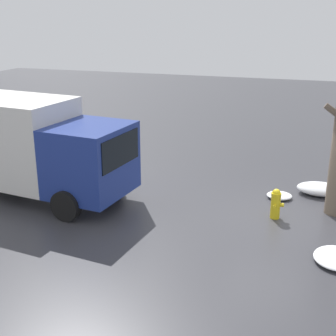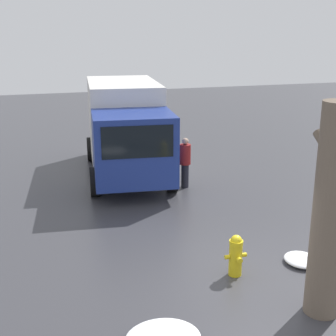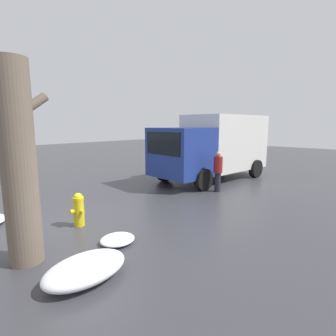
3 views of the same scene
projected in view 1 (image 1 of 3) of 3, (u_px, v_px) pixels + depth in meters
name	position (u px, v px, depth m)	size (l,w,h in m)	color
ground_plane	(274.00, 218.00, 13.56)	(60.00, 60.00, 0.00)	#38383D
fire_hydrant	(276.00, 203.00, 13.42)	(0.38, 0.48, 0.89)	yellow
delivery_truck	(30.00, 145.00, 14.77)	(6.51, 3.22, 3.12)	navy
pedestrian	(110.00, 162.00, 15.72)	(0.35, 0.35, 1.62)	#23232D
snow_pile_by_hydrant	(279.00, 196.00, 14.98)	(0.80, 0.73, 0.17)	white
snow_pile_by_tree	(321.00, 189.00, 15.23)	(1.51, 0.97, 0.38)	white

